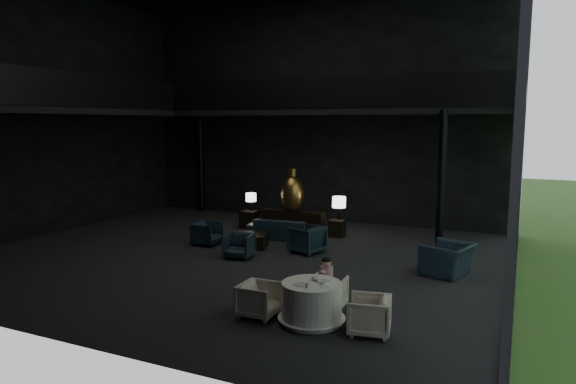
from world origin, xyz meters
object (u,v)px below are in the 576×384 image
at_px(table_lamp_left, 251,198).
at_px(lounge_armchair_west, 207,233).
at_px(dining_chair_west, 259,300).
at_px(table_lamp_right, 339,203).
at_px(window_armchair, 448,252).
at_px(coffee_table, 251,240).
at_px(dining_table, 312,305).
at_px(side_table_left, 250,219).
at_px(child, 327,271).
at_px(dining_chair_north, 328,293).
at_px(bronze_urn, 292,193).
at_px(sofa, 283,225).
at_px(console, 293,221).
at_px(dining_chair_east, 369,315).
at_px(lounge_armchair_south, 239,245).
at_px(side_table_right, 337,228).
at_px(lounge_armchair_east, 307,237).

distance_m(table_lamp_left, lounge_armchair_west, 2.92).
bearing_deg(table_lamp_left, dining_chair_west, -60.18).
bearing_deg(table_lamp_right, window_armchair, -38.71).
xyz_separation_m(coffee_table, dining_table, (3.77, -4.55, 0.13)).
xyz_separation_m(side_table_left, child, (5.11, -6.08, 0.43)).
distance_m(dining_table, dining_chair_north, 0.81).
bearing_deg(side_table_left, table_lamp_left, 90.00).
bearing_deg(child, dining_table, 93.15).
distance_m(side_table_left, lounge_armchair_west, 2.72).
distance_m(bronze_urn, sofa, 1.43).
relative_size(coffee_table, child, 1.62).
xyz_separation_m(console, dining_chair_north, (3.58, -6.33, -0.03)).
relative_size(window_armchair, dining_chair_north, 2.03).
xyz_separation_m(dining_table, dining_chair_north, (0.02, 0.81, -0.02)).
bearing_deg(dining_chair_north, dining_chair_east, 138.12).
height_order(dining_table, dining_chair_east, dining_table).
bearing_deg(table_lamp_left, side_table_left, -90.00).
xyz_separation_m(table_lamp_left, dining_chair_north, (5.18, -6.30, -0.72)).
xyz_separation_m(dining_chair_north, dining_chair_east, (1.08, -0.86, 0.03)).
height_order(table_lamp_right, sofa, table_lamp_right).
relative_size(console, window_armchair, 1.72).
relative_size(window_armchair, dining_table, 1.01).
bearing_deg(table_lamp_right, lounge_armchair_west, -137.20).
distance_m(lounge_armchair_west, dining_table, 6.65).
bearing_deg(table_lamp_right, lounge_armchair_south, -111.70).
height_order(console, window_armchair, window_armchair).
relative_size(side_table_left, table_lamp_left, 0.99).
distance_m(bronze_urn, side_table_left, 1.89).
relative_size(console, sofa, 0.95).
relative_size(console, dining_chair_west, 3.37).
relative_size(console, table_lamp_right, 2.98).
height_order(table_lamp_left, dining_chair_west, table_lamp_left).
distance_m(sofa, dining_chair_east, 7.46).
distance_m(console, table_lamp_left, 1.74).
relative_size(side_table_left, lounge_armchair_south, 0.85).
height_order(lounge_armchair_south, window_armchair, window_armchair).
height_order(console, dining_table, dining_table).
relative_size(bronze_urn, dining_chair_west, 2.20).
bearing_deg(dining_chair_west, side_table_right, 6.45).
bearing_deg(dining_chair_east, coffee_table, -144.06).
bearing_deg(table_lamp_right, bronze_urn, -175.79).
bearing_deg(coffee_table, lounge_armchair_south, -76.20).
xyz_separation_m(bronze_urn, side_table_right, (1.60, -0.07, -1.03)).
bearing_deg(dining_table, dining_chair_north, 88.79).
bearing_deg(dining_table, lounge_armchair_east, 113.57).
xyz_separation_m(lounge_armchair_east, window_armchair, (3.87, -0.53, 0.10)).
xyz_separation_m(console, dining_chair_east, (4.66, -7.19, -0.01)).
bearing_deg(console, dining_chair_north, -60.50).
height_order(side_table_left, dining_table, dining_table).
relative_size(lounge_armchair_east, coffee_table, 1.00).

